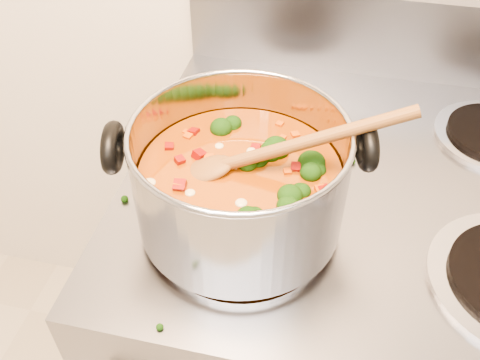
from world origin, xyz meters
TOP-DOWN VIEW (x-y plane):
  - electric_range at (0.02, 1.16)m, footprint 0.79×0.71m
  - stockpot at (-0.17, 1.02)m, footprint 0.35×0.29m
  - wooden_spoon at (-0.15, 1.03)m, footprint 0.30×0.10m
  - cooktop_crumbs at (-0.22, 1.03)m, footprint 0.25×0.36m

SIDE VIEW (x-z plane):
  - electric_range at x=0.02m, z-range -0.07..1.01m
  - cooktop_crumbs at x=-0.22m, z-range 0.92..0.93m
  - stockpot at x=-0.17m, z-range 0.92..1.09m
  - wooden_spoon at x=-0.15m, z-range 0.99..1.12m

